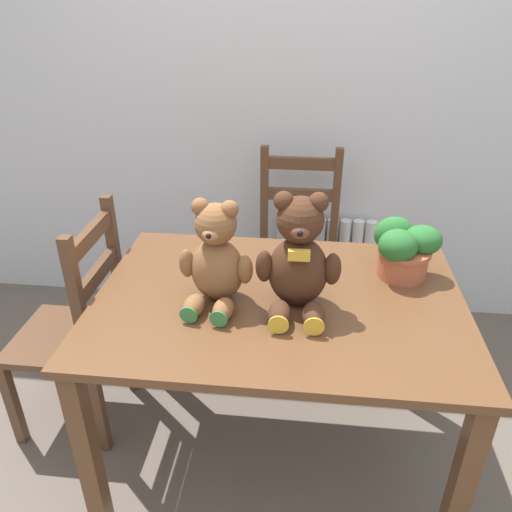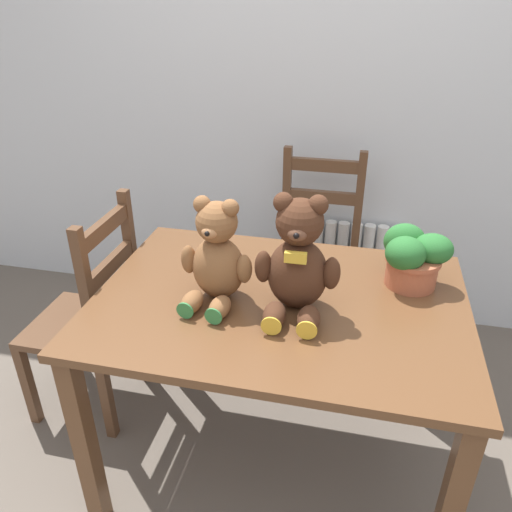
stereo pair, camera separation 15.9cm
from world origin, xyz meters
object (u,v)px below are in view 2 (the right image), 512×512
at_px(teddy_bear_right, 298,262).
at_px(potted_plant, 413,256).
at_px(wooden_chair_side, 91,318).
at_px(teddy_bear_left, 217,257).
at_px(wooden_chair_behind, 316,258).

height_order(teddy_bear_right, potted_plant, teddy_bear_right).
height_order(wooden_chair_side, teddy_bear_left, teddy_bear_left).
relative_size(wooden_chair_behind, teddy_bear_left, 2.86).
relative_size(teddy_bear_left, teddy_bear_right, 0.91).
relative_size(wooden_chair_behind, wooden_chair_side, 1.03).
height_order(wooden_chair_side, potted_plant, wooden_chair_side).
height_order(wooden_chair_behind, teddy_bear_left, teddy_bear_left).
bearing_deg(teddy_bear_left, wooden_chair_side, -10.13).
height_order(wooden_chair_side, teddy_bear_right, teddy_bear_right).
xyz_separation_m(wooden_chair_side, potted_plant, (1.26, 0.05, 0.42)).
bearing_deg(wooden_chair_side, teddy_bear_right, -101.69).
distance_m(wooden_chair_behind, teddy_bear_right, 1.00).
distance_m(wooden_chair_behind, teddy_bear_left, 1.02).
bearing_deg(teddy_bear_left, wooden_chair_behind, -99.15).
xyz_separation_m(wooden_chair_behind, teddy_bear_left, (-0.24, -0.89, 0.45)).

